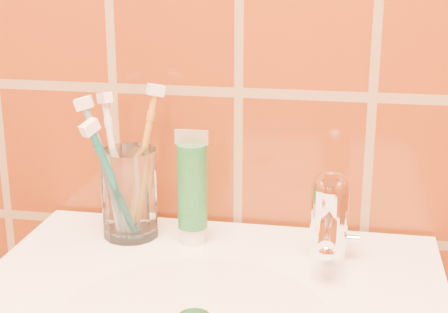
# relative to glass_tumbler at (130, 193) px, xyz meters

# --- Properties ---
(glass_tumbler) EXTENTS (0.10, 0.10, 0.12)m
(glass_tumbler) POSITION_rel_glass_tumbler_xyz_m (0.00, 0.00, 0.00)
(glass_tumbler) COLOR white
(glass_tumbler) RESTS_ON pedestal_sink
(toothpaste_tube) EXTENTS (0.04, 0.04, 0.16)m
(toothpaste_tube) POSITION_rel_glass_tumbler_xyz_m (0.09, -0.01, 0.01)
(toothpaste_tube) COLOR white
(toothpaste_tube) RESTS_ON pedestal_sink
(faucet) EXTENTS (0.05, 0.11, 0.12)m
(faucet) POSITION_rel_glass_tumbler_xyz_m (0.27, -0.03, 0.00)
(faucet) COLOR white
(faucet) RESTS_ON pedestal_sink
(toothbrush_0) EXTENTS (0.11, 0.10, 0.21)m
(toothbrush_0) POSITION_rel_glass_tumbler_xyz_m (-0.02, -0.02, 0.04)
(toothbrush_0) COLOR #678CB8
(toothbrush_0) RESTS_ON glass_tumbler
(toothbrush_1) EXTENTS (0.11, 0.10, 0.22)m
(toothbrush_1) POSITION_rel_glass_tumbler_xyz_m (0.01, 0.02, 0.04)
(toothbrush_1) COLOR orange
(toothbrush_1) RESTS_ON glass_tumbler
(toothbrush_2) EXTENTS (0.13, 0.16, 0.20)m
(toothbrush_2) POSITION_rel_glass_tumbler_xyz_m (-0.01, -0.03, 0.03)
(toothbrush_2) COLOR #0C6667
(toothbrush_2) RESTS_ON glass_tumbler
(toothbrush_3) EXTENTS (0.10, 0.10, 0.21)m
(toothbrush_3) POSITION_rel_glass_tumbler_xyz_m (-0.02, 0.01, 0.04)
(toothbrush_3) COLOR white
(toothbrush_3) RESTS_ON glass_tumbler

